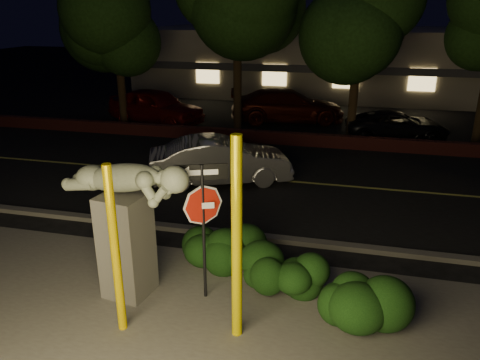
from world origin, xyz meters
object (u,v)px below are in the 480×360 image
silver_sedan (220,161)px  signpost (203,206)px  parked_car_dark (397,125)px  yellow_pole_right (237,242)px  sculpture (126,214)px  parked_car_darkred (287,106)px  parked_car_red (156,106)px  yellow_pole_left (115,252)px

silver_sedan → signpost: bearing=170.5°
silver_sedan → parked_car_dark: 8.89m
yellow_pole_right → sculpture: yellow_pole_right is taller
sculpture → parked_car_darkred: size_ratio=0.50×
signpost → silver_sedan: 6.38m
signpost → sculpture: size_ratio=0.98×
parked_car_red → parked_car_darkred: size_ratio=0.89×
yellow_pole_left → yellow_pole_right: 1.98m
signpost → parked_car_dark: bearing=49.8°
yellow_pole_left → signpost: (1.09, 1.23, 0.41)m
parked_car_darkred → yellow_pole_right: bearing=171.2°
parked_car_red → parked_car_dark: bearing=-74.8°
yellow_pole_left → silver_sedan: (-0.35, 7.34, -0.77)m
parked_car_red → parked_car_dark: parked_car_red is taller
signpost → parked_car_darkred: signpost is taller
signpost → sculpture: bearing=166.6°
yellow_pole_left → parked_car_darkred: yellow_pole_left is taller
signpost → parked_car_dark: 13.66m
signpost → silver_sedan: bearing=81.4°
yellow_pole_left → parked_car_dark: bearing=69.1°
yellow_pole_left → parked_car_dark: yellow_pole_left is taller
parked_car_red → parked_car_dark: 10.97m
signpost → silver_sedan: signpost is taller
signpost → parked_car_darkred: bearing=70.5°
yellow_pole_right → silver_sedan: yellow_pole_right is taller
yellow_pole_right → parked_car_red: bearing=118.0°
yellow_pole_left → signpost: bearing=48.4°
yellow_pole_right → sculpture: (-2.25, 0.70, -0.06)m
yellow_pole_right → parked_car_darkred: bearing=95.3°
yellow_pole_left → signpost: size_ratio=1.12×
silver_sedan → parked_car_darkred: (0.82, 8.87, 0.06)m
sculpture → parked_car_dark: size_ratio=0.65×
silver_sedan → parked_car_red: size_ratio=0.91×
parked_car_darkred → sculpture: bearing=163.0°
yellow_pole_left → parked_car_red: size_ratio=0.62×
yellow_pole_right → parked_car_darkred: 15.98m
yellow_pole_right → silver_sedan: 7.45m
sculpture → silver_sedan: bearing=99.0°
parked_car_red → parked_car_darkred: bearing=-57.0°
silver_sedan → yellow_pole_left: bearing=159.9°
yellow_pole_left → silver_sedan: size_ratio=0.68×
yellow_pole_right → parked_car_dark: (3.45, 13.81, -1.16)m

